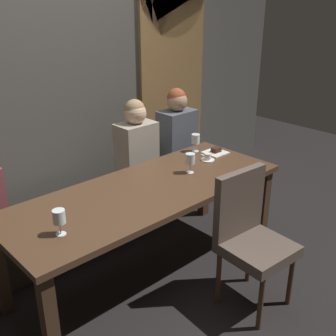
% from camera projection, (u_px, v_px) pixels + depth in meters
% --- Properties ---
extents(ground, '(9.00, 9.00, 0.00)m').
position_uv_depth(ground, '(149.00, 271.00, 3.36)').
color(ground, black).
extents(back_wall_tiled, '(6.00, 0.12, 3.00)m').
position_uv_depth(back_wall_tiled, '(55.00, 66.00, 3.61)').
color(back_wall_tiled, '#4C4944').
rests_on(back_wall_tiled, ground).
extents(arched_door, '(0.90, 0.05, 2.55)m').
position_uv_depth(arched_door, '(172.00, 66.00, 4.46)').
color(arched_door, olive).
rests_on(arched_door, ground).
extents(dining_table, '(2.20, 0.84, 0.74)m').
position_uv_depth(dining_table, '(147.00, 199.00, 3.11)').
color(dining_table, '#412B1C').
rests_on(dining_table, ground).
extents(banquette_bench, '(2.50, 0.44, 0.45)m').
position_uv_depth(banquette_bench, '(98.00, 215.00, 3.75)').
color(banquette_bench, '#40352A').
rests_on(banquette_bench, ground).
extents(chair_near_side, '(0.47, 0.47, 0.98)m').
position_uv_depth(chair_near_side, '(250.00, 232.00, 2.86)').
color(chair_near_side, '#4C3321').
rests_on(chair_near_side, ground).
extents(diner_bearded, '(0.36, 0.24, 0.76)m').
position_uv_depth(diner_bearded, '(136.00, 142.00, 3.82)').
color(diner_bearded, '#9E9384').
rests_on(diner_bearded, banquette_bench).
extents(diner_far_end, '(0.36, 0.24, 0.80)m').
position_uv_depth(diner_far_end, '(177.00, 130.00, 4.12)').
color(diner_far_end, '#4C515B').
rests_on(diner_far_end, banquette_bench).
extents(wine_glass_end_left, '(0.08, 0.08, 0.16)m').
position_uv_depth(wine_glass_end_left, '(190.00, 160.00, 3.31)').
color(wine_glass_end_left, silver).
rests_on(wine_glass_end_left, dining_table).
extents(wine_glass_center_back, '(0.08, 0.08, 0.16)m').
position_uv_depth(wine_glass_center_back, '(196.00, 139.00, 3.76)').
color(wine_glass_center_back, silver).
rests_on(wine_glass_center_back, dining_table).
extents(wine_glass_near_left, '(0.08, 0.08, 0.16)m').
position_uv_depth(wine_glass_near_left, '(59.00, 218.00, 2.44)').
color(wine_glass_near_left, silver).
rests_on(wine_glass_near_left, dining_table).
extents(espresso_cup, '(0.12, 0.12, 0.06)m').
position_uv_depth(espresso_cup, '(208.00, 157.00, 3.59)').
color(espresso_cup, white).
rests_on(espresso_cup, dining_table).
extents(dessert_plate, '(0.19, 0.19, 0.05)m').
position_uv_depth(dessert_plate, '(216.00, 152.00, 3.76)').
color(dessert_plate, white).
rests_on(dessert_plate, dining_table).
extents(fork_on_table, '(0.05, 0.17, 0.01)m').
position_uv_depth(fork_on_table, '(207.00, 157.00, 3.66)').
color(fork_on_table, silver).
rests_on(fork_on_table, dining_table).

